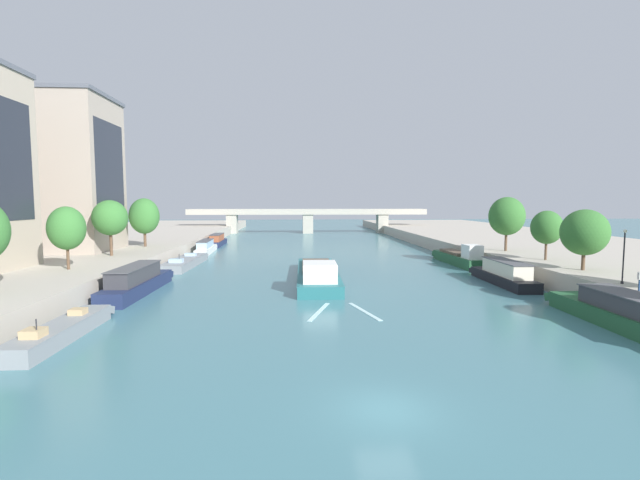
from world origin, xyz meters
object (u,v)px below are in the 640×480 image
at_px(moored_boat_left_second, 185,262).
at_px(bridge_far, 308,218).
at_px(moored_boat_left_gap_after, 137,282).
at_px(moored_boat_right_lone, 504,274).
at_px(tree_left_second, 144,216).
at_px(moored_boat_right_gap_after, 459,258).
at_px(tree_right_third, 507,216).
at_px(tree_left_third, 67,228).
at_px(moored_boat_left_near, 217,241).
at_px(tree_left_by_lamp, 110,218).
at_px(moored_boat_left_upstream, 63,330).
at_px(tree_right_second, 585,232).
at_px(moored_boat_left_end, 206,248).
at_px(tree_right_midway, 547,227).
at_px(barge_midriver, 318,273).
at_px(lamppost_right_bank, 624,254).
at_px(moored_boat_right_second, 633,316).

height_order(moored_boat_left_second, bridge_far, bridge_far).
relative_size(moored_boat_left_gap_after, moored_boat_right_lone, 1.17).
relative_size(tree_left_second, bridge_far, 0.11).
xyz_separation_m(moored_boat_right_gap_after, tree_right_third, (5.37, -2.44, 5.82)).
height_order(moored_boat_left_gap_after, tree_left_third, tree_left_third).
relative_size(moored_boat_left_near, moored_boat_right_gap_after, 0.86).
bearing_deg(moored_boat_left_near, tree_left_by_lamp, -101.72).
relative_size(moored_boat_left_upstream, tree_right_third, 1.55).
height_order(moored_boat_left_near, moored_boat_right_lone, moored_boat_right_lone).
bearing_deg(tree_right_second, tree_left_second, 152.82).
relative_size(moored_boat_right_lone, bridge_far, 0.19).
distance_m(moored_boat_left_end, moored_boat_left_near, 13.12).
relative_size(moored_boat_left_end, bridge_far, 0.19).
distance_m(moored_boat_left_near, tree_right_third, 54.16).
distance_m(moored_boat_left_end, bridge_far, 50.48).
xyz_separation_m(moored_boat_left_near, tree_right_midway, (43.71, -40.87, 4.86)).
bearing_deg(moored_boat_left_second, moored_boat_left_end, 90.79).
bearing_deg(moored_boat_right_lone, moored_boat_left_end, 140.53).
relative_size(barge_midriver, moored_boat_right_lone, 1.72).
height_order(moored_boat_left_upstream, moored_boat_right_lone, moored_boat_right_lone).
xyz_separation_m(moored_boat_left_gap_after, bridge_far, (18.79, 80.02, 3.17)).
distance_m(moored_boat_left_end, tree_right_second, 55.63).
bearing_deg(moored_boat_right_lone, lamppost_right_bank, -70.66).
relative_size(moored_boat_left_end, tree_left_second, 1.81).
distance_m(tree_right_midway, tree_right_third, 9.31).
relative_size(moored_boat_right_second, tree_right_third, 2.22).
bearing_deg(tree_left_third, bridge_far, 71.83).
bearing_deg(tree_left_second, moored_boat_left_gap_after, -73.68).
relative_size(tree_left_third, tree_right_second, 1.05).
bearing_deg(tree_right_second, moored_boat_left_gap_after, 177.41).
height_order(moored_boat_left_gap_after, moored_boat_left_end, moored_boat_left_gap_after).
distance_m(moored_boat_right_lone, tree_left_second, 49.13).
bearing_deg(tree_left_third, moored_boat_right_gap_after, 19.39).
bearing_deg(moored_boat_right_second, tree_right_midway, 74.50).
bearing_deg(moored_boat_left_near, moored_boat_right_second, -58.06).
bearing_deg(moored_boat_right_second, barge_midriver, 135.20).
bearing_deg(bridge_far, lamppost_right_bank, -75.82).
relative_size(tree_left_second, tree_right_third, 0.98).
bearing_deg(lamppost_right_bank, tree_right_midway, 81.77).
bearing_deg(moored_boat_right_second, tree_left_second, 139.42).
xyz_separation_m(moored_boat_left_gap_after, tree_left_by_lamp, (-7.34, 12.53, 5.62)).
distance_m(barge_midriver, moored_boat_right_gap_after, 23.56).
distance_m(moored_boat_left_gap_after, moored_boat_right_gap_after, 41.64).
distance_m(moored_boat_right_second, tree_right_third, 30.55).
bearing_deg(moored_boat_left_upstream, tree_right_second, 16.00).
distance_m(moored_boat_left_end, moored_boat_right_gap_after, 41.17).
height_order(tree_left_second, bridge_far, tree_left_second).
bearing_deg(lamppost_right_bank, tree_right_third, 85.24).
relative_size(moored_boat_right_gap_after, tree_right_midway, 2.53).
bearing_deg(lamppost_right_bank, moored_boat_left_end, 134.31).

